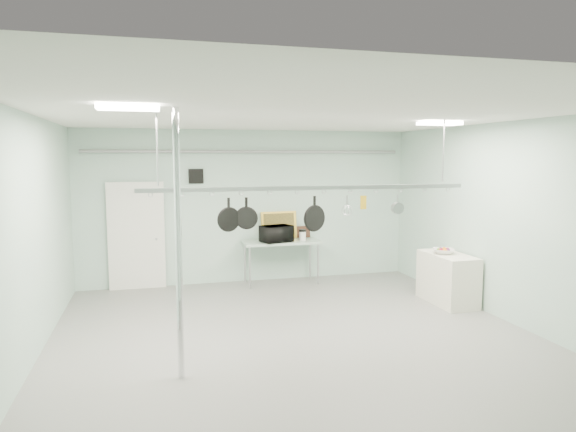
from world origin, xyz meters
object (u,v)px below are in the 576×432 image
object	(u,v)px
side_cabinet	(448,279)
skillet_right	(314,214)
microwave	(276,234)
coffee_canister	(303,236)
prep_table	(281,244)
pot_rack	(311,186)
chrome_pole	(178,246)
fruit_bowl	(443,251)
skillet_left	(229,215)
skillet_mid	(246,214)

from	to	relation	value
side_cabinet	skillet_right	size ratio (longest dim) A/B	2.34
microwave	coffee_canister	xyz separation A→B (m)	(0.58, 0.06, -0.08)
microwave	skillet_right	bearing A→B (deg)	68.30
prep_table	side_cabinet	size ratio (longest dim) A/B	1.33
prep_table	microwave	world-z (taller)	microwave
prep_table	pot_rack	bearing A→B (deg)	-96.91
chrome_pole	coffee_canister	distance (m)	5.00
pot_rack	microwave	world-z (taller)	pot_rack
fruit_bowl	skillet_left	bearing A→B (deg)	-164.17
side_cabinet	skillet_mid	xyz separation A→B (m)	(-3.88, -1.10, 1.41)
microwave	coffee_canister	bearing A→B (deg)	167.78
coffee_canister	skillet_mid	distance (m)	3.79
microwave	skillet_right	distance (m)	3.27
chrome_pole	skillet_right	xyz separation A→B (m)	(1.96, 0.90, 0.23)
prep_table	pot_rack	world-z (taller)	pot_rack
chrome_pole	skillet_mid	world-z (taller)	chrome_pole
pot_rack	coffee_canister	world-z (taller)	pot_rack
pot_rack	microwave	size ratio (longest dim) A/B	7.90
chrome_pole	fruit_bowl	world-z (taller)	chrome_pole
side_cabinet	fruit_bowl	distance (m)	0.50
fruit_bowl	skillet_left	xyz separation A→B (m)	(-4.05, -1.15, 0.90)
pot_rack	skillet_right	bearing A→B (deg)	0.00
microwave	skillet_mid	size ratio (longest dim) A/B	1.35
skillet_mid	chrome_pole	bearing A→B (deg)	-117.86
prep_table	skillet_right	distance (m)	3.46
chrome_pole	skillet_right	distance (m)	2.17
chrome_pole	prep_table	xyz separation A→B (m)	(2.30, 4.20, -0.77)
microwave	prep_table	bearing A→B (deg)	-155.15
prep_table	skillet_mid	size ratio (longest dim) A/B	3.56
skillet_right	microwave	bearing A→B (deg)	64.32
coffee_canister	fruit_bowl	world-z (taller)	coffee_canister
prep_table	skillet_mid	xyz separation A→B (m)	(-1.33, -3.30, 1.03)
fruit_bowl	pot_rack	bearing A→B (deg)	-158.24
coffee_canister	skillet_left	size ratio (longest dim) A/B	0.39
skillet_right	pot_rack	bearing A→B (deg)	158.10
fruit_bowl	skillet_mid	bearing A→B (deg)	-163.21
skillet_left	skillet_mid	size ratio (longest dim) A/B	1.05
side_cabinet	coffee_canister	xyz separation A→B (m)	(-2.11, 2.13, 0.55)
chrome_pole	prep_table	world-z (taller)	chrome_pole
side_cabinet	pot_rack	size ratio (longest dim) A/B	0.25
skillet_left	skillet_mid	bearing A→B (deg)	-16.81
chrome_pole	skillet_left	bearing A→B (deg)	51.12
pot_rack	skillet_mid	xyz separation A→B (m)	(-0.93, 0.00, -0.37)
side_cabinet	microwave	world-z (taller)	microwave
coffee_canister	skillet_left	xyz separation A→B (m)	(-2.02, -3.23, 0.85)
microwave	fruit_bowl	size ratio (longest dim) A/B	1.61
microwave	pot_rack	bearing A→B (deg)	67.29
chrome_pole	fruit_bowl	distance (m)	5.24
skillet_left	side_cabinet	bearing A→B (deg)	-1.88
prep_table	side_cabinet	distance (m)	3.39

